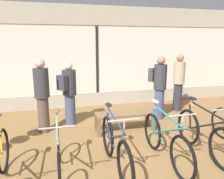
# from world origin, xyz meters

# --- Properties ---
(ground_plane) EXTENTS (24.00, 24.00, 0.00)m
(ground_plane) POSITION_xyz_m (0.00, 0.00, 0.00)
(ground_plane) COLOR olive
(shop_back_wall) EXTENTS (12.00, 0.08, 3.20)m
(shop_back_wall) POSITION_xyz_m (0.00, 3.49, 1.64)
(shop_back_wall) COLOR #B2A893
(shop_back_wall) RESTS_ON ground_plane
(bicycle_left) EXTENTS (0.46, 1.65, 1.00)m
(bicycle_left) POSITION_xyz_m (-1.34, -0.24, 0.37)
(bicycle_left) COLOR black
(bicycle_left) RESTS_ON ground_plane
(bicycle_center_left) EXTENTS (0.46, 1.81, 1.06)m
(bicycle_center_left) POSITION_xyz_m (-0.44, -0.33, 0.41)
(bicycle_center_left) COLOR black
(bicycle_center_left) RESTS_ON ground_plane
(bicycle_center_right) EXTENTS (0.46, 1.78, 1.04)m
(bicycle_center_right) POSITION_xyz_m (0.48, -0.29, 0.39)
(bicycle_center_right) COLOR black
(bicycle_center_right) RESTS_ON ground_plane
(bicycle_right) EXTENTS (0.46, 1.75, 1.05)m
(bicycle_right) POSITION_xyz_m (1.30, -0.26, 0.40)
(bicycle_right) COLOR black
(bicycle_right) RESTS_ON ground_plane
(display_bench) EXTENTS (1.40, 0.44, 0.46)m
(display_bench) POSITION_xyz_m (0.22, 1.19, 0.37)
(display_bench) COLOR brown
(display_bench) RESTS_ON ground_plane
(customer_near_rack) EXTENTS (0.51, 0.56, 1.72)m
(customer_near_rack) POSITION_xyz_m (1.39, 1.80, 0.93)
(customer_near_rack) COLOR #424C6B
(customer_near_rack) RESTS_ON ground_plane
(customer_by_window) EXTENTS (0.55, 0.54, 1.62)m
(customer_by_window) POSITION_xyz_m (-1.02, 1.94, 0.87)
(customer_by_window) COLOR #424C6B
(customer_by_window) RESTS_ON ground_plane
(customer_mid_floor) EXTENTS (0.47, 0.47, 1.73)m
(customer_mid_floor) POSITION_xyz_m (2.31, 2.34, 0.91)
(customer_mid_floor) COLOR #2D2D38
(customer_mid_floor) RESTS_ON ground_plane
(customer_near_bench) EXTENTS (0.46, 0.46, 1.73)m
(customer_near_bench) POSITION_xyz_m (-1.65, 1.64, 0.91)
(customer_near_bench) COLOR brown
(customer_near_bench) RESTS_ON ground_plane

